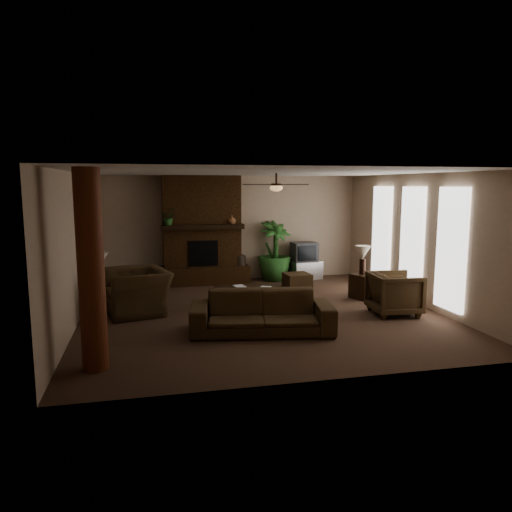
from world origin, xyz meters
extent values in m
plane|color=#4E3527|center=(0.00, 0.00, 0.00)|extent=(7.00, 7.00, 0.00)
plane|color=silver|center=(0.00, 0.00, 2.80)|extent=(7.00, 7.00, 0.00)
plane|color=tan|center=(0.00, 3.50, 1.40)|extent=(7.00, 0.00, 7.00)
plane|color=tan|center=(0.00, -3.50, 1.40)|extent=(7.00, 0.00, 7.00)
plane|color=tan|center=(-3.50, 0.00, 1.40)|extent=(0.00, 7.00, 7.00)
plane|color=tan|center=(3.50, 0.00, 1.40)|extent=(0.00, 7.00, 7.00)
cube|color=#492B13|center=(-0.80, 3.25, 1.40)|extent=(2.00, 0.50, 2.80)
cube|color=#492B13|center=(-0.80, 3.15, 0.23)|extent=(2.40, 0.70, 0.45)
cube|color=black|center=(-0.80, 2.99, 0.82)|extent=(0.75, 0.04, 0.65)
cube|color=black|center=(-0.80, 2.97, 1.50)|extent=(2.10, 0.28, 0.12)
cube|color=white|center=(3.45, 1.60, 1.35)|extent=(0.08, 0.85, 2.35)
cube|color=white|center=(3.45, 0.20, 1.35)|extent=(0.08, 0.85, 2.35)
cube|color=white|center=(3.45, -1.20, 1.35)|extent=(0.08, 0.85, 2.35)
cylinder|color=brown|center=(-2.95, -2.40, 1.40)|extent=(0.36, 0.36, 2.80)
cube|color=black|center=(-3.44, 1.80, 1.05)|extent=(0.10, 1.00, 2.10)
cylinder|color=black|center=(0.40, 0.30, 2.68)|extent=(0.04, 0.04, 0.24)
cylinder|color=black|center=(0.40, 0.30, 2.56)|extent=(0.20, 0.20, 0.06)
ellipsoid|color=#F2BF72|center=(0.40, 0.30, 2.50)|extent=(0.26, 0.26, 0.14)
cube|color=black|center=(0.80, 0.30, 2.57)|extent=(0.55, 0.12, 0.01)
cube|color=black|center=(0.00, 0.30, 2.57)|extent=(0.55, 0.12, 0.01)
cube|color=black|center=(0.40, 0.70, 2.57)|extent=(0.12, 0.55, 0.01)
cube|color=black|center=(0.40, -0.10, 2.57)|extent=(0.12, 0.55, 0.01)
imported|color=#42311C|center=(-0.27, -1.29, 0.48)|extent=(2.56, 1.13, 0.97)
imported|color=#42311C|center=(-2.44, 0.54, 0.59)|extent=(1.20, 1.53, 1.18)
imported|color=#42311C|center=(2.58, -0.72, 0.46)|extent=(0.91, 0.96, 0.93)
cube|color=black|center=(-0.24, 0.49, 0.40)|extent=(1.20, 0.70, 0.06)
cube|color=black|center=(-0.74, 0.24, 0.18)|extent=(0.07, 0.07, 0.37)
cube|color=black|center=(0.26, 0.24, 0.18)|extent=(0.07, 0.07, 0.37)
cube|color=black|center=(-0.74, 0.74, 0.18)|extent=(0.07, 0.07, 0.37)
cube|color=black|center=(0.26, 0.74, 0.18)|extent=(0.07, 0.07, 0.37)
cube|color=#42311C|center=(1.38, 1.89, 0.20)|extent=(0.64, 0.64, 0.40)
cube|color=#BDBDBF|center=(2.00, 3.12, 0.25)|extent=(0.94, 0.69, 0.50)
cube|color=#3A3A3D|center=(1.95, 3.08, 0.76)|extent=(0.69, 0.55, 0.52)
cube|color=black|center=(1.95, 2.81, 0.76)|extent=(0.52, 0.07, 0.40)
cylinder|color=#31251B|center=(0.17, 3.15, 0.35)|extent=(0.34, 0.34, 0.70)
sphere|color=#31251B|center=(0.17, 3.15, 0.60)|extent=(0.34, 0.34, 0.34)
imported|color=#2D6126|center=(1.13, 3.15, 0.45)|extent=(1.45, 1.82, 0.90)
cube|color=black|center=(-3.13, 0.92, 0.28)|extent=(0.53, 0.53, 0.55)
cylinder|color=black|center=(-3.15, 0.88, 0.73)|extent=(0.14, 0.14, 0.35)
cone|color=#EEE6CA|center=(-3.15, 0.88, 1.05)|extent=(0.37, 0.37, 0.30)
cube|color=black|center=(2.59, 0.68, 0.28)|extent=(0.65, 0.65, 0.55)
cylinder|color=black|center=(2.56, 0.74, 0.73)|extent=(0.15, 0.15, 0.35)
cone|color=#EEE6CA|center=(2.56, 0.74, 1.05)|extent=(0.38, 0.38, 0.30)
imported|color=#2D6126|center=(-1.65, 2.96, 1.72)|extent=(0.43, 0.47, 0.33)
imported|color=#935E3B|center=(-0.05, 3.00, 1.67)|extent=(0.28, 0.29, 0.22)
imported|color=#999999|center=(-0.43, 0.50, 0.57)|extent=(0.22, 0.07, 0.29)
imported|color=#999999|center=(0.07, 0.34, 0.58)|extent=(0.20, 0.12, 0.29)
camera|label=1|loc=(-2.17, -9.18, 2.57)|focal=33.61mm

